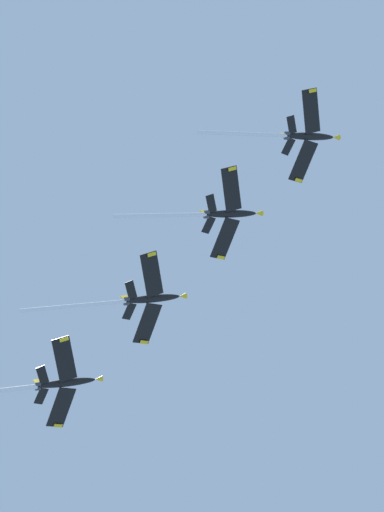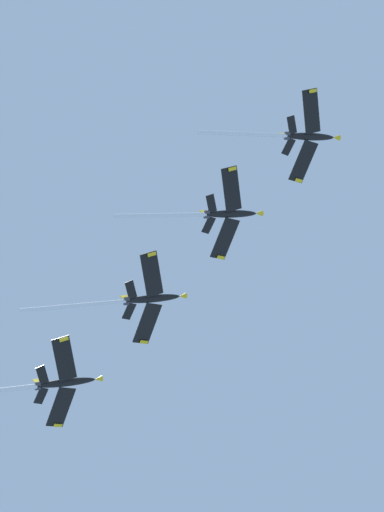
# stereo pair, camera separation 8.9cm
# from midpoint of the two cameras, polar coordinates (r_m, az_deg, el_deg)

# --- Properties ---
(jet_lead) EXTENTS (23.57, 24.76, 16.15)m
(jet_lead) POSITION_cam_midpoint_polar(r_m,az_deg,el_deg) (170.37, 7.24, 8.37)
(jet_lead) COLOR black
(jet_second) EXTENTS (23.16, 24.25, 16.29)m
(jet_second) POSITION_cam_midpoint_polar(r_m,az_deg,el_deg) (164.70, 1.67, 2.96)
(jet_second) COLOR black
(jet_third) EXTENTS (23.94, 24.84, 17.10)m
(jet_third) POSITION_cam_midpoint_polar(r_m,az_deg,el_deg) (161.54, -3.87, -3.11)
(jet_third) COLOR black
(jet_fourth) EXTENTS (24.29, 25.44, 16.70)m
(jet_fourth) POSITION_cam_midpoint_polar(r_m,az_deg,el_deg) (162.30, -10.54, -8.95)
(jet_fourth) COLOR black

